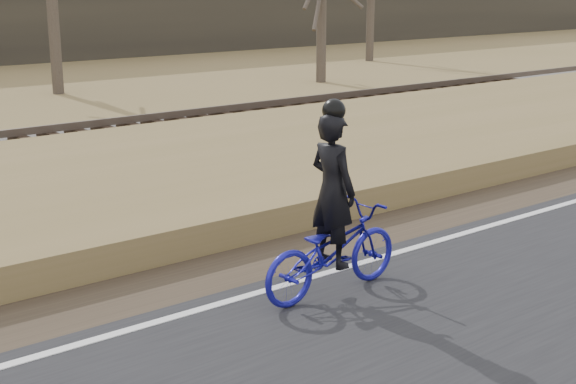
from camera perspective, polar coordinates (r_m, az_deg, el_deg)
ground at (r=8.82m, az=-5.67°, el=-9.13°), size 120.00×120.00×0.00m
edge_line at (r=8.95m, az=-6.38°, el=-8.33°), size 120.00×0.12×0.01m
shoulder at (r=9.77m, az=-9.50°, el=-6.69°), size 120.00×1.60×0.04m
embankment at (r=12.30m, az=-16.31°, el=-1.58°), size 120.00×5.00×0.44m
cyclist at (r=9.14m, az=3.15°, el=-3.01°), size 1.98×0.74×2.26m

